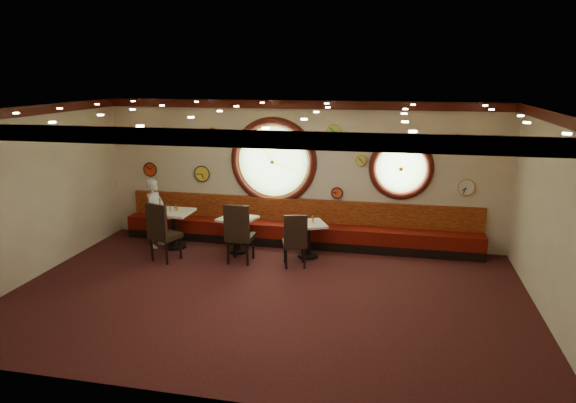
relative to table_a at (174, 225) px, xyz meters
The scene contains 44 objects.
floor 3.34m from the table_a, 37.37° to the right, with size 9.00×6.00×0.00m, color black.
ceiling 4.24m from the table_a, 37.37° to the right, with size 9.00×6.00×0.02m, color gold.
wall_back 3.00m from the table_a, 20.93° to the left, with size 9.00×0.02×3.20m, color beige.
wall_front 5.74m from the table_a, 62.36° to the right, with size 9.00×0.02×3.20m, color beige.
wall_left 2.95m from the table_a, 133.28° to the right, with size 0.02×6.00×3.20m, color beige.
wall_right 7.47m from the table_a, 15.69° to the right, with size 0.02×6.00×3.20m, color beige.
molding_back 3.80m from the table_a, 19.97° to the left, with size 9.00×0.10×0.18m, color #3A0F0A.
molding_front 6.16m from the table_a, 62.13° to the right, with size 9.00×0.10×0.18m, color #3A0F0A.
molding_left 3.74m from the table_a, 132.51° to the right, with size 0.10×6.00×0.18m, color #3A0F0A.
molding_right 7.78m from the table_a, 15.79° to the right, with size 0.10×6.00×0.18m, color #3A0F0A.
banquette_base 2.75m from the table_a, 15.40° to the left, with size 8.00×0.55×0.20m, color black.
banquette_seat 2.72m from the table_a, 15.40° to the left, with size 8.00×0.55×0.30m, color #540C07.
banquette_back 2.79m from the table_a, 19.77° to the left, with size 8.00×0.10×0.55m, color #660808.
porthole_left_glass 2.61m from the table_a, 26.27° to the left, with size 1.66×1.66×0.02m, color #7BAD67.
porthole_left_frame 2.60m from the table_a, 25.93° to the left, with size 1.98×1.98×0.18m, color #3A0F0A.
porthole_left_ring 2.59m from the table_a, 25.24° to the left, with size 1.61×1.61×0.03m, color gold.
porthole_right_glass 5.08m from the table_a, 11.68° to the left, with size 1.10×1.10×0.02m, color #7BAD67.
porthole_right_frame 5.08m from the table_a, 11.51° to the left, with size 1.38×1.38×0.18m, color #3A0F0A.
porthole_right_ring 5.07m from the table_a, 11.17° to the left, with size 1.09×1.09×0.03m, color gold.
wall_clock_0 2.23m from the table_a, 57.27° to the left, with size 0.24×0.24×0.03m, color black.
wall_clock_1 1.71m from the table_a, 135.63° to the left, with size 0.32×0.32×0.03m, color red.
wall_clock_2 6.28m from the table_a, ahead, with size 0.28×0.28×0.03m, color black.
wall_clock_3 2.14m from the table_a, 121.22° to the left, with size 0.26×0.26×0.03m, color #67AD22.
wall_clock_4 4.32m from the table_a, 13.62° to the left, with size 0.22×0.22×0.03m, color gold.
wall_clock_5 4.04m from the table_a, 15.93° to the left, with size 0.30×0.30×0.03m, color #93E246.
wall_clock_6 6.31m from the table_a, ahead, with size 0.34×0.34×0.03m, color silver.
wall_clock_7 3.66m from the table_a, 15.49° to the left, with size 0.24×0.24×0.03m, color red.
wall_clock_8 1.40m from the table_a, 71.71° to the left, with size 0.36×0.36×0.03m, color yellow.
table_a is the anchor object (origin of this frame).
table_b 1.45m from the table_a, ahead, with size 0.87×0.87×0.77m.
table_c 2.99m from the table_a, ahead, with size 0.90×0.90×0.75m.
chair_a 0.89m from the table_a, 82.44° to the right, with size 0.66×0.66×0.77m.
chair_b 1.81m from the table_a, 20.65° to the right, with size 0.53×0.53×0.77m.
chair_c 2.91m from the table_a, 12.23° to the right, with size 0.58×0.58×0.68m.
condiment_a_salt 0.36m from the table_a, behind, with size 0.03×0.03×0.09m, color silver.
condiment_b_salt 1.39m from the table_a, ahead, with size 0.04×0.04×0.10m, color #B7B8BC.
condiment_c_salt 2.96m from the table_a, ahead, with size 0.04×0.04×0.10m, color #BCBCC0.
condiment_a_pepper 0.36m from the table_a, ahead, with size 0.04×0.04×0.10m, color silver.
condiment_b_pepper 1.46m from the table_a, ahead, with size 0.03×0.03×0.09m, color silver.
condiment_c_pepper 2.97m from the table_a, ahead, with size 0.03×0.03×0.09m, color silver.
condiment_a_bottle 0.39m from the table_a, 39.87° to the left, with size 0.04×0.04×0.14m, color #C68B2E.
condiment_b_bottle 1.55m from the table_a, ahead, with size 0.05×0.05×0.17m, color gold.
condiment_c_bottle 3.09m from the table_a, ahead, with size 0.05×0.05×0.15m, color orange.
waiter 0.50m from the table_a, behind, with size 0.56×0.37×1.54m, color silver.
Camera 1 is at (2.10, -8.05, 3.78)m, focal length 32.00 mm.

